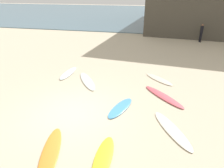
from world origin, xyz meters
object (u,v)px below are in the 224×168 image
object	(u,v)px
surfboard_1	(103,158)
surfboard_7	(159,79)
surfboard_0	(172,130)
surfboard_5	(163,96)
surfboard_2	(87,81)
surfboard_6	(120,108)
beachgoer_near	(201,32)
surfboard_3	(50,153)
surfboard_4	(68,73)

from	to	relation	value
surfboard_1	surfboard_7	xyz separation A→B (m)	(1.60, 6.50, -0.00)
surfboard_0	surfboard_5	bearing A→B (deg)	-112.37
surfboard_2	surfboard_6	world-z (taller)	surfboard_2
surfboard_0	surfboard_2	xyz separation A→B (m)	(-4.49, 3.45, 0.01)
surfboard_5	surfboard_7	bearing A→B (deg)	54.38
surfboard_5	beachgoer_near	world-z (taller)	beachgoer_near
surfboard_2	beachgoer_near	world-z (taller)	beachgoer_near
surfboard_2	surfboard_0	bearing A→B (deg)	109.38
surfboard_0	beachgoer_near	world-z (taller)	beachgoer_near
surfboard_5	surfboard_7	size ratio (longest dim) A/B	1.28
surfboard_2	surfboard_5	size ratio (longest dim) A/B	0.99
surfboard_1	surfboard_2	bearing A→B (deg)	-67.88
beachgoer_near	surfboard_5	bearing A→B (deg)	-33.57
surfboard_3	beachgoer_near	distance (m)	18.21
surfboard_0	surfboard_5	size ratio (longest dim) A/B	0.94
surfboard_1	surfboard_2	world-z (taller)	surfboard_2
surfboard_3	surfboard_6	bearing A→B (deg)	-134.58
surfboard_1	surfboard_2	size ratio (longest dim) A/B	0.77
surfboard_5	beachgoer_near	distance (m)	12.70
surfboard_2	surfboard_7	world-z (taller)	surfboard_2
surfboard_1	surfboard_3	xyz separation A→B (m)	(-1.70, -0.17, -0.00)
surfboard_1	surfboard_5	distance (m)	4.79
surfboard_0	surfboard_4	world-z (taller)	surfboard_4
surfboard_4	surfboard_0	bearing A→B (deg)	145.00
surfboard_1	surfboard_3	bearing A→B (deg)	3.95
surfboard_1	surfboard_7	bearing A→B (deg)	-105.49
surfboard_5	beachgoer_near	size ratio (longest dim) A/B	1.49
surfboard_0	surfboard_7	bearing A→B (deg)	-112.47
surfboard_6	surfboard_7	world-z (taller)	surfboard_6
surfboard_7	beachgoer_near	world-z (taller)	beachgoer_near
surfboard_1	surfboard_2	distance (m)	5.84
surfboard_2	surfboard_5	distance (m)	4.29
surfboard_1	surfboard_4	distance (m)	7.31
surfboard_0	surfboard_1	bearing A→B (deg)	12.72
surfboard_6	surfboard_1	bearing A→B (deg)	-71.82
surfboard_2	surfboard_7	size ratio (longest dim) A/B	1.27
surfboard_0	surfboard_3	world-z (taller)	surfboard_3
surfboard_0	beachgoer_near	xyz separation A→B (m)	(3.23, 14.70, 0.94)
surfboard_4	beachgoer_near	distance (m)	13.93
surfboard_3	beachgoer_near	xyz separation A→B (m)	(7.06, 16.76, 0.94)
surfboard_0	surfboard_6	distance (m)	2.40
beachgoer_near	surfboard_1	bearing A→B (deg)	-35.31
surfboard_6	surfboard_7	size ratio (longest dim) A/B	0.94
surfboard_2	surfboard_4	distance (m)	1.74
surfboard_1	surfboard_5	bearing A→B (deg)	-114.16
surfboard_4	surfboard_6	bearing A→B (deg)	140.69
surfboard_4	surfboard_6	distance (m)	5.03
surfboard_0	surfboard_4	xyz separation A→B (m)	(-6.00, 4.30, 0.01)
surfboard_4	surfboard_5	size ratio (longest dim) A/B	0.82
surfboard_2	surfboard_6	distance (m)	3.34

